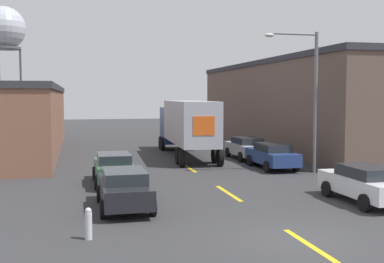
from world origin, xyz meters
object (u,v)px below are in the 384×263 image
object	(u,v)px
parked_car_left_near	(124,188)
parked_car_right_far	(246,147)
semi_truck	(186,124)
water_tower	(4,29)
parked_car_right_near	(365,183)
parked_car_left_far	(114,168)
parked_car_right_mid	(272,155)
fire_hydrant	(88,224)
street_lamp	(309,90)

from	to	relation	value
parked_car_left_near	parked_car_right_far	distance (m)	16.09
semi_truck	water_tower	xyz separation A→B (m)	(-16.94, 34.75, 10.81)
parked_car_right_near	parked_car_left_far	bearing A→B (deg)	145.13
parked_car_right_near	water_tower	xyz separation A→B (m)	(-20.68, 51.28, 12.39)
parked_car_right_near	parked_car_left_far	xyz separation A→B (m)	(-9.65, 6.72, 0.00)
parked_car_right_near	water_tower	world-z (taller)	water_tower
parked_car_right_mid	parked_car_right_far	world-z (taller)	same
parked_car_right_mid	fire_hydrant	size ratio (longest dim) A/B	4.64
parked_car_right_mid	street_lamp	xyz separation A→B (m)	(1.34, -1.99, 3.87)
semi_truck	parked_car_left_near	world-z (taller)	semi_truck
street_lamp	fire_hydrant	size ratio (longest dim) A/B	8.09
parked_car_left_near	parked_car_right_mid	size ratio (longest dim) A/B	1.00
semi_truck	parked_car_right_mid	bearing A→B (deg)	-58.99
parked_car_right_far	parked_car_left_near	bearing A→B (deg)	-126.86
parked_car_right_mid	water_tower	xyz separation A→B (m)	(-20.68, 41.68, 12.39)
parked_car_right_mid	parked_car_right_near	bearing A→B (deg)	-90.00
parked_car_right_far	fire_hydrant	size ratio (longest dim) A/B	4.64
parked_car_left_far	water_tower	size ratio (longest dim) A/B	0.28
parked_car_left_near	fire_hydrant	distance (m)	4.08
water_tower	street_lamp	xyz separation A→B (m)	(22.01, -43.67, -8.52)
semi_truck	water_tower	distance (m)	40.14
parked_car_left_near	parked_car_right_mid	world-z (taller)	same
parked_car_left_near	parked_car_right_mid	bearing A→B (deg)	40.90
water_tower	fire_hydrant	bearing A→B (deg)	-79.91
semi_truck	street_lamp	xyz separation A→B (m)	(5.08, -8.92, 2.29)
street_lamp	fire_hydrant	world-z (taller)	street_lamp
water_tower	street_lamp	size ratio (longest dim) A/B	2.05
water_tower	fire_hydrant	distance (m)	56.14
parked_car_right_mid	fire_hydrant	distance (m)	16.47
water_tower	fire_hydrant	size ratio (longest dim) A/B	16.55
parked_car_left_near	water_tower	xyz separation A→B (m)	(-11.03, 50.04, 12.39)
street_lamp	semi_truck	bearing A→B (deg)	119.63
water_tower	street_lamp	bearing A→B (deg)	-63.25
parked_car_right_mid	street_lamp	bearing A→B (deg)	-56.13
water_tower	parked_car_right_far	bearing A→B (deg)	-60.91
street_lamp	parked_car_left_far	bearing A→B (deg)	-175.37
parked_car_right_mid	water_tower	distance (m)	48.15
parked_car_right_near	parked_car_right_mid	size ratio (longest dim) A/B	1.00
parked_car_right_near	fire_hydrant	size ratio (longest dim) A/B	4.64
parked_car_right_mid	water_tower	size ratio (longest dim) A/B	0.28
parked_car_left_near	street_lamp	size ratio (longest dim) A/B	0.57
parked_car_left_near	parked_car_right_near	size ratio (longest dim) A/B	1.00
parked_car_left_far	parked_car_left_near	bearing A→B (deg)	-90.00
parked_car_left_far	semi_truck	bearing A→B (deg)	58.94
parked_car_left_far	fire_hydrant	size ratio (longest dim) A/B	4.64
semi_truck	parked_car_left_near	size ratio (longest dim) A/B	2.73
parked_car_right_mid	parked_car_left_far	bearing A→B (deg)	-163.38
parked_car_left_near	parked_car_right_near	xyz separation A→B (m)	(9.65, -1.25, 0.00)
parked_car_left_near	street_lamp	world-z (taller)	street_lamp
parked_car_right_near	water_tower	size ratio (longest dim) A/B	0.28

